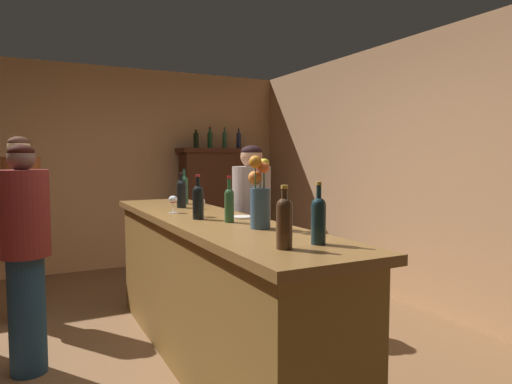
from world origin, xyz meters
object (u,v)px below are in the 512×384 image
object	(u,v)px
wine_bottle_syrah	(181,192)
wine_glass_mid	(173,201)
cheese_plate	(242,217)
display_cabinet	(219,202)
patron_redhead	(22,221)
wine_bottle_riesling	(184,188)
bartender	(251,225)
flower_arrangement	(260,195)
bar_counter	(209,290)
display_bottle_midright	(239,140)
display_bottle_midleft	(210,139)
patron_in_grey	(25,249)
display_bottle_left	(196,139)
wine_bottle_chardonnay	(284,220)
wine_glass_front	(200,202)
wine_bottle_pinot	(198,200)
wine_bottle_rose	(229,203)
wine_bottle_malbec	(319,218)

from	to	relation	value
wine_bottle_syrah	wine_glass_mid	bearing A→B (deg)	-118.12
wine_glass_mid	cheese_plate	size ratio (longest dim) A/B	0.86
display_cabinet	patron_redhead	size ratio (longest dim) A/B	0.97
display_cabinet	wine_bottle_riesling	distance (m)	2.30
wine_glass_mid	bartender	xyz separation A→B (m)	(0.78, 0.24, -0.27)
flower_arrangement	patron_redhead	world-z (taller)	patron_redhead
bar_counter	display_bottle_midright	distance (m)	3.55
display_bottle_midleft	display_bottle_midright	bearing A→B (deg)	0.00
display_cabinet	wine_glass_mid	bearing A→B (deg)	-119.20
wine_bottle_syrah	patron_in_grey	bearing A→B (deg)	-166.72
display_bottle_left	wine_bottle_riesling	bearing A→B (deg)	-112.71
bar_counter	wine_bottle_syrah	bearing A→B (deg)	87.75
wine_bottle_chardonnay	wine_glass_mid	xyz separation A→B (m)	(-0.05, 1.55, -0.04)
wine_glass_mid	display_bottle_left	xyz separation A→B (m)	(1.11, 2.56, 0.57)
wine_glass_front	patron_in_grey	xyz separation A→B (m)	(-1.11, 0.33, -0.29)
bar_counter	wine_bottle_pinot	bearing A→B (deg)	-152.96
cheese_plate	display_bottle_left	world-z (taller)	display_bottle_left
flower_arrangement	cheese_plate	size ratio (longest dim) A/B	2.83
display_bottle_midright	bar_counter	bearing A→B (deg)	-118.70
display_cabinet	display_bottle_midleft	size ratio (longest dim) A/B	5.32
display_bottle_midleft	cheese_plate	bearing A→B (deg)	-107.61
display_cabinet	display_bottle_midright	world-z (taller)	display_bottle_midright
wine_bottle_syrah	wine_glass_mid	size ratio (longest dim) A/B	2.24
wine_bottle_rose	patron_redhead	distance (m)	2.16
wine_glass_front	patron_redhead	xyz separation A→B (m)	(-1.13, 1.42, -0.24)
display_cabinet	flower_arrangement	world-z (taller)	display_cabinet
display_bottle_midleft	bartender	bearing A→B (deg)	-102.76
wine_bottle_syrah	patron_in_grey	world-z (taller)	patron_in_grey
patron_redhead	wine_bottle_pinot	bearing A→B (deg)	18.98
patron_redhead	bartender	xyz separation A→B (m)	(1.81, -0.89, -0.04)
patron_in_grey	wine_bottle_chardonnay	bearing A→B (deg)	-43.10
bar_counter	wine_bottle_malbec	world-z (taller)	wine_bottle_malbec
display_bottle_left	wine_glass_mid	bearing A→B (deg)	-113.37
wine_bottle_malbec	bartender	world-z (taller)	bartender
flower_arrangement	display_bottle_left	distance (m)	3.67
wine_bottle_malbec	wine_bottle_rose	bearing A→B (deg)	95.36
wine_bottle_syrah	bartender	world-z (taller)	bartender
wine_bottle_pinot	display_bottle_midleft	world-z (taller)	display_bottle_midleft
wine_bottle_malbec	display_bottle_midleft	xyz separation A→B (m)	(1.05, 4.09, 0.55)
wine_glass_front	display_bottle_midleft	distance (m)	3.15
display_cabinet	display_bottle_midright	xyz separation A→B (m)	(0.31, 0.00, 0.88)
wine_bottle_syrah	cheese_plate	size ratio (longest dim) A/B	1.93
display_cabinet	wine_bottle_pinot	world-z (taller)	display_cabinet
wine_bottle_riesling	wine_bottle_chardonnay	bearing A→B (deg)	-96.22
wine_glass_front	cheese_plate	distance (m)	0.32
display_cabinet	cheese_plate	xyz separation A→B (m)	(-1.10, -3.06, 0.22)
display_cabinet	flower_arrangement	bearing A→B (deg)	-108.79
patron_redhead	display_bottle_midleft	bearing A→B (deg)	105.83
wine_bottle_syrah	wine_bottle_riesling	bearing A→B (deg)	67.54
wine_bottle_syrah	display_bottle_midright	xyz separation A→B (m)	(1.58, 2.25, 0.54)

